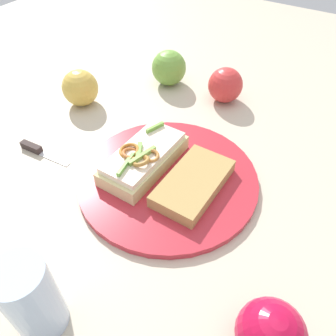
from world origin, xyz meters
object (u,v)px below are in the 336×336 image
Objects in this scene: apple_1 at (169,68)px; apple_3 at (271,334)px; knife at (37,150)px; plate at (168,178)px; sandwich at (144,158)px; apple_0 at (80,88)px; apple_2 at (225,85)px; bread_slice_side at (193,183)px; drinking_glass at (32,300)px.

apple_3 is (-0.42, 0.45, -0.00)m from apple_1.
apple_1 is 1.05× the size of apple_3.
plate is at bearing 11.42° from knife.
sandwich is at bearing 14.89° from knife.
apple_0 is 1.02× the size of apple_2.
apple_1 reaches higher than plate.
apple_1 reaches higher than bread_slice_side.
apple_3 reaches higher than knife.
apple_3 is 0.66× the size of drinking_glass.
drinking_glass is (-0.18, 0.57, 0.02)m from apple_1.
apple_1 is at bearing 24.74° from sandwich.
apple_0 is 0.49m from drinking_glass.
knife is at bearing 104.24° from apple_0.
sandwich is at bearing 90.27° from bread_slice_side.
plate is 2.61× the size of drinking_glass.
drinking_glass is 0.34m from knife.
plate is at bearing -88.73° from sandwich.
drinking_glass is 1.06× the size of knife.
drinking_glass is (-0.05, 0.29, 0.03)m from sandwich.
knife reaches higher than plate.
bread_slice_side reaches higher than plate.
plate is 3.95× the size of apple_3.
apple_0 is 0.33m from apple_2.
apple_1 reaches higher than apple_0.
plate is 2.07× the size of bread_slice_side.
sandwich is 2.16× the size of apple_0.
apple_3 is (-0.24, 0.17, 0.03)m from plate.
drinking_glass reaches higher than apple_0.
knife is at bearing 78.19° from apple_1.
drinking_glass is at bearing 26.18° from apple_3.
sandwich is at bearing 86.24° from apple_2.
apple_0 is (0.35, -0.10, 0.02)m from bread_slice_side.
apple_1 is at bearing -123.19° from apple_0.
apple_3 is at bearing -131.02° from bread_slice_side.
sandwich is at bearing 157.40° from apple_0.
plate is 3.93× the size of apple_0.
plate is 0.30m from apple_3.
apple_3 reaches higher than apple_2.
plate is at bearing 89.64° from bread_slice_side.
apple_0 is at bearing -18.95° from plate.
drinking_glass is (-0.03, 0.58, 0.02)m from apple_2.
apple_0 is at bearing -52.49° from drinking_glass.
sandwich is at bearing -79.83° from drinking_glass.
plate is at bearing 96.19° from apple_2.
plate is 0.34m from apple_1.
apple_2 reaches higher than bread_slice_side.
drinking_glass reaches higher than apple_2.
sandwich is 0.27m from apple_0.
bread_slice_side is 1.91× the size of apple_3.
apple_3 is at bearing 121.01° from apple_2.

